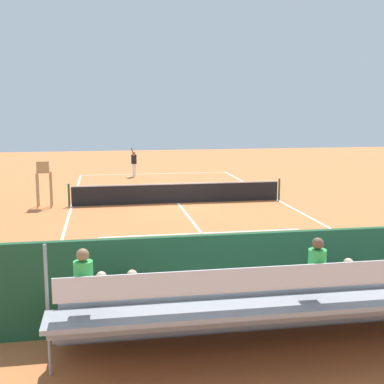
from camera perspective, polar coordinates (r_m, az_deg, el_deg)
ground_plane at (r=24.79m, az=-1.59°, el=-1.23°), size 60.00×60.00×0.00m
court_line_markings at (r=24.82m, az=-1.60°, el=-1.20°), size 10.10×22.20×0.01m
tennis_net at (r=24.70m, az=-1.59°, el=-0.08°), size 10.30×0.10×1.07m
backdrop_wall at (r=11.28m, az=8.86°, el=-9.33°), size 18.00×0.16×2.00m
bleacher_stand at (r=10.11m, az=10.74°, el=-12.18°), size 9.06×2.40×2.48m
umpire_chair at (r=24.51m, az=-16.11°, el=1.39°), size 0.67×0.67×2.14m
equipment_bag at (r=12.54m, az=13.67°, el=-11.51°), size 0.90×0.36×0.36m
tennis_player at (r=34.13m, az=-6.46°, el=3.40°), size 0.47×0.55×1.93m
tennis_racket at (r=34.20m, az=-7.11°, el=1.71°), size 0.40×0.58×0.03m
tennis_ball_near at (r=31.53m, az=-6.31°, el=1.10°), size 0.07×0.07×0.07m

